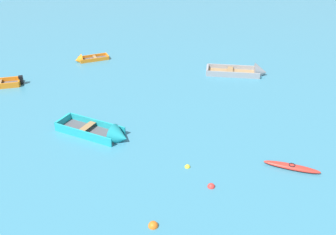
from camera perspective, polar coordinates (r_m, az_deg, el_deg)
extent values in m
cube|color=#4C4C51|center=(34.09, -10.83, 8.36)|extent=(2.46, 1.36, 0.08)
cube|color=orange|center=(33.61, -10.66, 8.28)|extent=(2.38, 0.55, 0.30)
cube|color=orange|center=(34.50, -11.04, 8.80)|extent=(2.38, 0.55, 0.30)
cube|color=orange|center=(34.30, -8.87, 8.87)|extent=(0.29, 0.95, 0.30)
cone|color=orange|center=(33.84, -12.95, 8.21)|extent=(0.73, 1.02, 0.93)
cube|color=#937047|center=(34.06, -10.65, 8.67)|extent=(0.42, 0.90, 0.03)
cube|color=#4C4C51|center=(23.19, -11.32, -2.07)|extent=(3.79, 3.35, 0.13)
cube|color=teal|center=(23.56, -10.36, -0.88)|extent=(3.18, 2.49, 0.51)
cube|color=teal|center=(22.63, -12.42, -2.46)|extent=(3.18, 2.49, 0.51)
cube|color=teal|center=(24.24, -15.10, -0.56)|extent=(0.95, 1.17, 0.51)
cone|color=teal|center=(22.01, -7.08, -2.85)|extent=(1.53, 1.61, 1.34)
cube|color=#937047|center=(23.15, -11.80, -1.32)|extent=(1.09, 1.24, 0.03)
cube|color=#99754C|center=(31.07, 9.49, 6.43)|extent=(4.10, 2.57, 0.11)
cube|color=gray|center=(31.70, 9.50, 7.23)|extent=(3.84, 1.38, 0.45)
cube|color=gray|center=(30.31, 9.53, 6.18)|extent=(3.84, 1.38, 0.45)
cube|color=gray|center=(30.99, 5.78, 6.96)|extent=(0.62, 1.45, 0.45)
cone|color=gray|center=(31.15, 13.38, 6.47)|extent=(1.34, 1.66, 1.44)
cube|color=#937047|center=(30.96, 9.14, 6.90)|extent=(0.83, 1.41, 0.03)
ellipsoid|color=red|center=(20.76, 17.66, -6.90)|extent=(2.63, 1.84, 0.25)
torus|color=black|center=(20.69, 17.71, -6.64)|extent=(0.47, 0.47, 0.05)
cube|color=orange|center=(30.78, -20.91, 4.93)|extent=(0.16, 1.08, 0.42)
cube|color=black|center=(30.70, -20.72, 5.21)|extent=(0.31, 0.29, 0.59)
sphere|color=orange|center=(16.87, -2.17, -15.60)|extent=(0.43, 0.43, 0.43)
sphere|color=red|center=(18.87, 6.34, -10.05)|extent=(0.37, 0.37, 0.37)
sphere|color=yellow|center=(20.01, 2.87, -7.27)|extent=(0.29, 0.29, 0.29)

